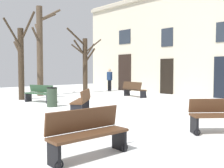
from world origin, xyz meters
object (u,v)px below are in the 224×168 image
person_strolling (110,78)px  bench_back_to_back_right (82,101)px  tree_center (21,59)px  tree_near_facade (40,49)px  litter_bin (52,97)px  bench_far_corner (88,133)px  bench_by_litter_bin (39,93)px  tree_foreground (85,62)px  bench_back_to_back_left (134,89)px

person_strolling → bench_back_to_back_right: bearing=-51.8°
tree_center → tree_near_facade: tree_near_facade is taller
litter_bin → person_strolling: (-4.66, 7.52, 0.51)m
tree_center → bench_far_corner: tree_center is taller
litter_bin → bench_far_corner: bearing=-24.3°
bench_by_litter_bin → person_strolling: 7.79m
bench_far_corner → tree_center: bearing=75.0°
tree_foreground → tree_near_facade: bearing=-94.2°
tree_near_facade → bench_back_to_back_right: 7.91m
bench_far_corner → bench_back_to_back_left: size_ratio=0.94×
litter_bin → bench_far_corner: size_ratio=0.52×
tree_center → bench_far_corner: (9.70, -2.96, -1.71)m
tree_center → bench_back_to_back_left: tree_center is taller
litter_bin → bench_back_to_back_left: bearing=93.9°
litter_bin → bench_by_litter_bin: bench_by_litter_bin is taller
tree_foreground → bench_back_to_back_right: 8.96m
bench_far_corner → bench_back_to_back_left: 10.64m
tree_near_facade → bench_far_corner: size_ratio=3.41×
bench_back_to_back_right → bench_by_litter_bin: (-4.19, 0.50, -0.03)m
bench_back_to_back_left → bench_by_litter_bin: bearing=83.6°
tree_center → tree_near_facade: (-1.30, 1.78, 0.72)m
bench_back_to_back_right → bench_back_to_back_left: bench_back_to_back_left is taller
bench_far_corner → person_strolling: (-10.85, 10.32, 0.49)m
bench_back_to_back_right → bench_back_to_back_left: bearing=162.5°
tree_near_facade → bench_back_to_back_left: 6.21m
tree_center → litter_bin: (3.50, -0.16, -1.73)m
tree_near_facade → litter_bin: bearing=-22.1°
bench_by_litter_bin → bench_back_to_back_left: 5.44m
tree_center → tree_near_facade: 2.32m
tree_near_facade → bench_by_litter_bin: bearing=-28.2°
tree_foreground → bench_back_to_back_right: size_ratio=2.85×
tree_near_facade → person_strolling: size_ratio=3.22×
bench_back_to_back_right → person_strolling: size_ratio=0.90×
tree_near_facade → bench_back_to_back_left: (4.42, 3.63, -2.42)m
bench_far_corner → tree_foreground: bearing=55.5°
bench_far_corner → bench_by_litter_bin: (-7.95, 3.11, -0.00)m
bench_back_to_back_right → bench_far_corner: bench_back_to_back_right is taller
tree_near_facade → bench_back_to_back_left: size_ratio=3.19×
litter_bin → bench_back_to_back_right: bearing=-4.5°
bench_far_corner → person_strolling: bearing=48.4°
tree_near_facade → bench_back_to_back_right: size_ratio=3.58×
tree_center → tree_near_facade: bearing=126.0°
bench_by_litter_bin → bench_back_to_back_left: (1.38, 5.26, 0.01)m
tree_foreground → bench_by_litter_bin: (2.81, -4.83, -1.71)m
bench_back_to_back_left → tree_near_facade: bearing=47.7°
tree_center → bench_by_litter_bin: bearing=4.9°
tree_near_facade → bench_back_to_back_left: bearing=39.4°
bench_back_to_back_left → person_strolling: person_strolling is taller
bench_back_to_back_right → bench_back_to_back_left: size_ratio=0.89×
litter_bin → tree_near_facade: bearing=157.9°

